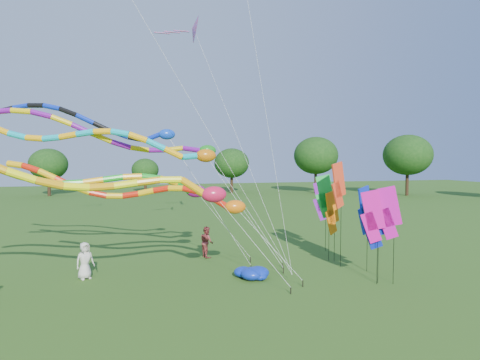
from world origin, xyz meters
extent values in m
plane|color=#215115|center=(0.00, 0.00, 0.00)|extent=(160.00, 160.00, 0.00)
cylinder|color=#382314|center=(36.71, 40.57, 1.40)|extent=(0.50, 0.50, 2.80)
ellipsoid|color=#133B10|center=(36.71, 40.57, 5.06)|extent=(5.92, 5.92, 5.03)
cylinder|color=#382314|center=(24.64, 48.08, 1.28)|extent=(0.50, 0.50, 2.56)
ellipsoid|color=#133B10|center=(24.64, 48.08, 4.63)|extent=(5.41, 5.41, 4.60)
cylinder|color=#382314|center=(11.25, 52.34, 1.55)|extent=(0.50, 0.50, 3.10)
ellipsoid|color=#133B10|center=(11.25, 52.34, 5.60)|extent=(6.54, 6.54, 5.56)
cylinder|color=#382314|center=(-2.85, 56.90, 1.68)|extent=(0.50, 0.50, 3.35)
ellipsoid|color=#133B10|center=(-2.85, 56.90, 6.06)|extent=(7.08, 7.08, 6.02)
cylinder|color=#382314|center=(-15.96, 49.51, 1.35)|extent=(0.50, 0.50, 2.70)
ellipsoid|color=#133B10|center=(-15.96, 49.51, 4.87)|extent=(5.70, 5.70, 4.84)
cylinder|color=black|center=(2.64, 3.08, 0.15)|extent=(0.05, 0.05, 0.30)
cylinder|color=silver|center=(1.18, 3.55, 1.95)|extent=(0.02, 0.02, 4.54)
ellipsoid|color=orange|center=(-0.28, 4.01, 3.62)|extent=(0.98, 0.63, 0.63)
cylinder|color=red|center=(-0.92, 4.32, 3.81)|extent=(0.28, 0.28, 0.82)
cylinder|color=#EFAE0C|center=(-1.53, 4.70, 4.13)|extent=(0.28, 0.28, 0.78)
cylinder|color=red|center=(-2.16, 5.05, 4.35)|extent=(0.28, 0.28, 0.73)
cylinder|color=#EFAE0C|center=(-2.80, 5.35, 4.42)|extent=(0.28, 0.28, 0.71)
cylinder|color=red|center=(-3.46, 5.59, 4.36)|extent=(0.28, 0.28, 0.71)
cylinder|color=#EFAE0C|center=(-4.15, 5.76, 4.23)|extent=(0.28, 0.28, 0.72)
cylinder|color=red|center=(-4.85, 5.87, 4.11)|extent=(0.28, 0.28, 0.72)
cylinder|color=#EFAE0C|center=(-5.56, 5.94, 4.08)|extent=(0.28, 0.28, 0.72)
cylinder|color=red|center=(-6.29, 5.97, 4.17)|extent=(0.28, 0.28, 0.75)
cylinder|color=#EFAE0C|center=(-7.02, 6.00, 4.41)|extent=(0.28, 0.28, 0.79)
cylinder|color=red|center=(-7.74, 6.05, 4.73)|extent=(0.28, 0.28, 0.80)
cylinder|color=#EFAE0C|center=(-8.45, 6.13, 5.08)|extent=(0.28, 0.28, 0.79)
cylinder|color=red|center=(-9.14, 6.28, 5.37)|extent=(0.28, 0.28, 0.74)
cylinder|color=#EFAE0C|center=(-9.81, 6.48, 5.54)|extent=(0.28, 0.28, 0.71)
cylinder|color=black|center=(1.75, 2.33, 0.15)|extent=(0.05, 0.05, 0.30)
cylinder|color=silver|center=(0.09, 2.35, 2.32)|extent=(0.02, 0.02, 5.26)
ellipsoid|color=#CD1640|center=(-1.57, 2.36, 4.36)|extent=(1.02, 0.66, 0.66)
cylinder|color=orange|center=(-2.36, 2.64, 4.65)|extent=(0.30, 0.30, 1.18)
cylinder|color=#FFF90D|center=(-3.24, 2.92, 4.94)|extent=(0.30, 0.30, 0.88)
cylinder|color=orange|center=(-4.12, 2.92, 4.89)|extent=(0.30, 0.30, 0.89)
cylinder|color=#FFF90D|center=(-5.00, 2.85, 4.79)|extent=(0.30, 0.30, 0.89)
cylinder|color=orange|center=(-5.88, 2.73, 4.72)|extent=(0.30, 0.30, 0.90)
cylinder|color=#FFF90D|center=(-6.77, 2.57, 4.74)|extent=(0.30, 0.30, 0.91)
cylinder|color=orange|center=(-7.65, 2.38, 4.90)|extent=(0.30, 0.30, 0.93)
cylinder|color=#FFF90D|center=(-8.53, 2.21, 5.19)|extent=(0.30, 0.30, 0.96)
cylinder|color=black|center=(2.86, 6.20, 0.15)|extent=(0.05, 0.05, 0.30)
cylinder|color=silver|center=(0.88, 6.32, 3.24)|extent=(0.02, 0.02, 7.14)
ellipsoid|color=#177F18|center=(-1.10, 6.43, 6.21)|extent=(0.87, 0.56, 0.56)
cylinder|color=#760D93|center=(-1.86, 6.70, 6.27)|extent=(0.25, 0.25, 0.97)
cylinder|color=yellow|center=(-2.70, 6.91, 6.28)|extent=(0.25, 0.25, 0.86)
cylinder|color=#760D93|center=(-3.55, 6.80, 6.23)|extent=(0.25, 0.25, 0.87)
cylinder|color=yellow|center=(-4.41, 6.66, 6.28)|extent=(0.25, 0.25, 0.88)
cylinder|color=#760D93|center=(-5.27, 6.52, 6.47)|extent=(0.25, 0.25, 0.91)
cylinder|color=yellow|center=(-6.12, 6.39, 6.78)|extent=(0.25, 0.25, 0.94)
cylinder|color=#760D93|center=(-6.97, 6.31, 7.16)|extent=(0.25, 0.25, 0.94)
cylinder|color=yellow|center=(-7.82, 6.28, 7.52)|extent=(0.25, 0.25, 0.91)
cylinder|color=#760D93|center=(-8.67, 6.32, 7.79)|extent=(0.25, 0.25, 0.87)
cylinder|color=yellow|center=(-9.51, 6.43, 7.92)|extent=(0.25, 0.25, 0.85)
cylinder|color=#760D93|center=(-10.35, 6.60, 7.91)|extent=(0.25, 0.25, 0.86)
cylinder|color=black|center=(1.11, 6.18, 0.15)|extent=(0.05, 0.05, 0.30)
cylinder|color=silver|center=(-0.97, 6.63, 3.65)|extent=(0.02, 0.02, 7.98)
ellipsoid|color=#0E3DC6|center=(-3.06, 7.08, 7.03)|extent=(0.82, 0.53, 0.53)
cylinder|color=#0B28B6|center=(-3.78, 7.26, 6.88)|extent=(0.24, 0.24, 0.84)
cylinder|color=black|center=(-4.56, 7.35, 6.80)|extent=(0.24, 0.24, 0.82)
cylinder|color=#0B28B6|center=(-5.36, 7.34, 7.01)|extent=(0.24, 0.24, 0.85)
cylinder|color=black|center=(-6.16, 7.35, 7.34)|extent=(0.24, 0.24, 0.88)
cylinder|color=#0B28B6|center=(-6.95, 7.42, 7.72)|extent=(0.24, 0.24, 0.87)
cylinder|color=black|center=(-7.72, 7.54, 8.06)|extent=(0.24, 0.24, 0.84)
cylinder|color=#0B28B6|center=(-8.48, 7.73, 8.29)|extent=(0.24, 0.24, 0.80)
cylinder|color=black|center=(-9.23, 7.99, 8.38)|extent=(0.24, 0.24, 0.79)
cylinder|color=#0B28B6|center=(-9.97, 8.30, 8.34)|extent=(0.24, 0.24, 0.81)
cylinder|color=black|center=(-10.69, 8.64, 8.22)|extent=(0.24, 0.24, 0.82)
cylinder|color=black|center=(2.56, 5.31, 0.15)|extent=(0.05, 0.05, 0.30)
cylinder|color=silver|center=(0.63, 5.54, 3.11)|extent=(0.02, 0.02, 6.87)
ellipsoid|color=#CC690C|center=(-1.30, 5.77, 5.95)|extent=(1.00, 0.64, 0.64)
cylinder|color=#0BB1C7|center=(-2.07, 5.66, 5.91)|extent=(0.29, 0.29, 0.90)
cylinder|color=#FBAC0D|center=(-2.89, 5.50, 6.06)|extent=(0.29, 0.29, 0.89)
cylinder|color=#0BB1C7|center=(-3.69, 5.52, 6.44)|extent=(0.29, 0.29, 0.88)
cylinder|color=#FBAC0D|center=(-4.48, 5.61, 6.77)|extent=(0.29, 0.29, 0.85)
cylinder|color=#0BB1C7|center=(-5.27, 5.77, 6.98)|extent=(0.29, 0.29, 0.82)
cylinder|color=#FBAC0D|center=(-6.05, 5.98, 7.04)|extent=(0.29, 0.29, 0.81)
cylinder|color=#0BB1C7|center=(-6.82, 6.24, 6.98)|extent=(0.29, 0.29, 0.83)
cylinder|color=#FBAC0D|center=(-7.59, 6.53, 6.86)|extent=(0.29, 0.29, 0.83)
cylinder|color=#0BB1C7|center=(-8.36, 6.81, 6.76)|extent=(0.29, 0.29, 0.82)
cylinder|color=#FBAC0D|center=(-9.13, 7.07, 6.75)|extent=(0.29, 0.29, 0.81)
cylinder|color=#0BB1C7|center=(-9.91, 7.28, 6.88)|extent=(0.29, 0.29, 0.83)
cylinder|color=black|center=(1.55, 7.79, 0.15)|extent=(0.05, 0.05, 0.30)
cylinder|color=silver|center=(-0.03, 7.41, 2.20)|extent=(0.02, 0.02, 5.03)
ellipsoid|color=#800B67|center=(-1.61, 7.03, 4.13)|extent=(1.02, 0.65, 0.65)
cylinder|color=#16A61D|center=(-2.29, 6.58, 4.36)|extent=(0.29, 0.29, 1.11)
cylinder|color=#FFAC0D|center=(-3.06, 6.15, 4.73)|extent=(0.29, 0.29, 0.89)
cylinder|color=#16A61D|center=(-3.90, 6.04, 4.91)|extent=(0.29, 0.29, 0.86)
cylinder|color=#FFAC0D|center=(-4.76, 5.99, 4.96)|extent=(0.29, 0.29, 0.86)
cylinder|color=#16A61D|center=(-5.62, 5.97, 4.89)|extent=(0.29, 0.29, 0.87)
cylinder|color=#FFAC0D|center=(-6.49, 5.96, 4.78)|extent=(0.29, 0.29, 0.87)
cylinder|color=#16A61D|center=(-7.35, 5.93, 4.70)|extent=(0.29, 0.29, 0.86)
cylinder|color=#FFAC0D|center=(-8.21, 5.87, 4.74)|extent=(0.29, 0.29, 0.86)
cylinder|color=#16A61D|center=(-9.05, 5.76, 4.91)|extent=(0.29, 0.29, 0.88)
cylinder|color=#FFAC0D|center=(-9.88, 5.59, 5.21)|extent=(0.29, 0.29, 0.91)
cylinder|color=black|center=(2.50, 4.00, 0.15)|extent=(0.04, 0.04, 0.30)
cylinder|color=silver|center=(1.33, 5.22, 9.40)|extent=(0.01, 0.01, 18.51)
cylinder|color=black|center=(2.50, 4.00, 0.15)|extent=(0.04, 0.04, 0.30)
cylinder|color=silver|center=(-3.81, 2.97, 10.53)|extent=(0.01, 0.01, 24.13)
cylinder|color=black|center=(2.50, 4.00, 0.15)|extent=(0.04, 0.04, 0.30)
cylinder|color=silver|center=(0.61, 6.85, 6.75)|extent=(0.01, 0.01, 14.59)
cone|color=purple|center=(-1.27, 9.69, 13.19)|extent=(1.50, 1.63, 1.76)
cube|color=purple|center=(-1.97, 9.69, 13.04)|extent=(0.90, 0.12, 0.04)
cube|color=purple|center=(-2.52, 9.69, 12.92)|extent=(0.90, 0.12, 0.04)
cube|color=purple|center=(-3.07, 9.69, 12.80)|extent=(0.90, 0.12, 0.04)
cylinder|color=black|center=(5.93, 5.63, 2.65)|extent=(0.02, 0.02, 5.30)
cube|color=#F13E1C|center=(5.73, 5.54, 4.70)|extent=(1.09, 0.54, 1.93)
cube|color=#F13E1C|center=(5.65, 5.51, 3.90)|extent=(0.95, 0.48, 1.51)
cylinder|color=black|center=(6.89, 9.29, 2.03)|extent=(0.02, 0.02, 4.06)
cube|color=purple|center=(6.69, 9.38, 3.46)|extent=(1.09, 0.55, 1.93)
cube|color=purple|center=(6.62, 9.41, 2.66)|extent=(0.95, 0.49, 1.51)
cylinder|color=black|center=(6.84, 2.39, 2.11)|extent=(0.02, 0.02, 4.21)
cube|color=#CF0B9A|center=(6.64, 2.47, 3.61)|extent=(1.10, 0.51, 1.93)
cube|color=#CF0B9A|center=(6.56, 2.50, 2.81)|extent=(0.96, 0.45, 1.51)
cylinder|color=black|center=(6.85, 4.57, 2.04)|extent=(0.02, 0.02, 4.08)
cube|color=#0E25C5|center=(6.65, 4.48, 3.48)|extent=(1.10, 0.52, 1.93)
cube|color=#0E25C5|center=(6.57, 4.45, 2.68)|extent=(0.96, 0.46, 1.51)
cylinder|color=black|center=(6.12, 2.58, 2.02)|extent=(0.02, 0.02, 4.04)
cube|color=#DF0C92|center=(5.91, 2.66, 3.44)|extent=(1.11, 0.48, 1.93)
cube|color=#DF0C92|center=(5.83, 2.69, 2.64)|extent=(0.97, 0.43, 1.51)
cylinder|color=black|center=(6.23, 6.88, 1.84)|extent=(0.02, 0.02, 3.68)
cube|color=orange|center=(6.02, 6.79, 3.08)|extent=(1.09, 0.54, 1.93)
cube|color=orange|center=(5.95, 6.76, 2.28)|extent=(0.95, 0.48, 1.51)
cylinder|color=black|center=(6.01, 7.12, 2.28)|extent=(0.02, 0.02, 4.56)
cube|color=green|center=(5.80, 7.18, 3.96)|extent=(1.13, 0.40, 1.93)
cube|color=green|center=(5.72, 7.20, 3.16)|extent=(0.99, 0.36, 1.51)
cylinder|color=black|center=(6.28, 2.75, 1.86)|extent=(0.02, 0.02, 3.72)
cube|color=#0B1DA3|center=(6.07, 2.82, 3.12)|extent=(1.12, 0.45, 1.93)
cube|color=#0B1DA3|center=(5.99, 2.85, 2.32)|extent=(0.98, 0.40, 1.51)
ellipsoid|color=#0D29AC|center=(1.31, 5.49, 0.19)|extent=(0.69, 0.69, 0.38)
ellipsoid|color=#0D29AC|center=(0.95, 4.79, 0.28)|extent=(1.00, 1.00, 0.55)
ellipsoid|color=#0D29AC|center=(1.44, 4.68, 0.28)|extent=(1.01, 1.01, 0.55)
ellipsoid|color=#0D29AC|center=(1.51, 4.75, 0.23)|extent=(0.82, 0.82, 0.45)
ellipsoid|color=#0D29AC|center=(1.19, 4.64, 0.27)|extent=(0.97, 0.97, 0.53)
ellipsoid|color=#0D29AC|center=(0.53, 5.04, 0.24)|extent=(0.86, 0.86, 0.48)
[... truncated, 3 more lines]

